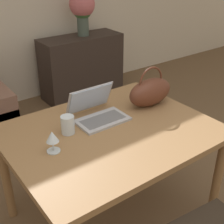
{
  "coord_description": "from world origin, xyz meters",
  "views": [
    {
      "loc": [
        -0.93,
        -0.53,
        1.73
      ],
      "look_at": [
        0.05,
        0.81,
        0.85
      ],
      "focal_mm": 50.0,
      "sensor_mm": 36.0,
      "label": 1
    }
  ],
  "objects_px": {
    "laptop": "(96,110)",
    "flower_vase": "(82,8)",
    "drinking_glass": "(68,125)",
    "handbag": "(150,92)",
    "wine_glass": "(52,138)"
  },
  "relations": [
    {
      "from": "laptop",
      "to": "flower_vase",
      "type": "bearing_deg",
      "value": 60.72
    },
    {
      "from": "drinking_glass",
      "to": "flower_vase",
      "type": "bearing_deg",
      "value": 55.88
    },
    {
      "from": "handbag",
      "to": "flower_vase",
      "type": "xyz_separation_m",
      "value": [
        0.58,
        1.84,
        0.27
      ]
    },
    {
      "from": "laptop",
      "to": "flower_vase",
      "type": "xyz_separation_m",
      "value": [
        0.99,
        1.77,
        0.31
      ]
    },
    {
      "from": "laptop",
      "to": "wine_glass",
      "type": "relative_size",
      "value": 2.6
    },
    {
      "from": "flower_vase",
      "to": "laptop",
      "type": "bearing_deg",
      "value": -119.28
    },
    {
      "from": "wine_glass",
      "to": "handbag",
      "type": "bearing_deg",
      "value": 8.21
    },
    {
      "from": "handbag",
      "to": "laptop",
      "type": "bearing_deg",
      "value": 170.55
    },
    {
      "from": "handbag",
      "to": "flower_vase",
      "type": "bearing_deg",
      "value": 72.45
    },
    {
      "from": "wine_glass",
      "to": "flower_vase",
      "type": "relative_size",
      "value": 0.25
    },
    {
      "from": "wine_glass",
      "to": "flower_vase",
      "type": "distance_m",
      "value": 2.42
    },
    {
      "from": "wine_glass",
      "to": "drinking_glass",
      "type": "bearing_deg",
      "value": 37.35
    },
    {
      "from": "flower_vase",
      "to": "wine_glass",
      "type": "bearing_deg",
      "value": -125.65
    },
    {
      "from": "wine_glass",
      "to": "handbag",
      "type": "relative_size",
      "value": 0.36
    },
    {
      "from": "drinking_glass",
      "to": "wine_glass",
      "type": "xyz_separation_m",
      "value": [
        -0.16,
        -0.12,
        0.03
      ]
    }
  ]
}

